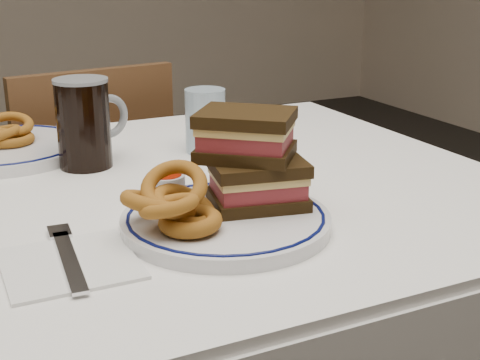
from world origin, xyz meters
name	(u,v)px	position (x,y,z in m)	size (l,w,h in m)	color
dining_table	(95,264)	(0.00, 0.00, 0.64)	(1.27, 0.87, 0.75)	white
chair_far	(86,215)	(0.14, 0.69, 0.46)	(0.44, 0.44, 0.84)	#4C3218
main_plate	(226,220)	(0.13, -0.19, 0.76)	(0.27, 0.27, 0.02)	silver
reuben_sandwich	(252,159)	(0.18, -0.16, 0.83)	(0.15, 0.15, 0.12)	black
onion_rings_main	(174,205)	(0.06, -0.20, 0.80)	(0.13, 0.12, 0.10)	brown
ketchup_ramekin	(166,184)	(0.09, -0.09, 0.78)	(0.05, 0.05, 0.03)	silver
beer_mug	(85,122)	(0.03, 0.15, 0.82)	(0.13, 0.09, 0.14)	black
water_glass	(205,121)	(0.24, 0.15, 0.81)	(0.07, 0.07, 0.11)	#98B1C4
far_plate	(4,148)	(-0.08, 0.28, 0.76)	(0.28, 0.28, 0.02)	silver
onion_rings_far	(5,133)	(-0.08, 0.29, 0.79)	(0.11, 0.10, 0.05)	brown
napkin_fork	(69,262)	(-0.07, -0.21, 0.75)	(0.14, 0.19, 0.01)	silver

